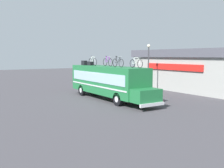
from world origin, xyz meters
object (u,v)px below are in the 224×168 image
Objects in this scene: rooftop_bicycle_2 at (108,62)px; street_lamp at (148,62)px; luggage_bag_1 at (84,63)px; rooftop_bicycle_1 at (93,62)px; rooftop_bicycle_4 at (136,63)px; rooftop_bicycle_3 at (118,62)px; bus at (108,81)px; luggage_bag_2 at (90,63)px.

street_lamp is at bearing 103.41° from rooftop_bicycle_2.
luggage_bag_1 is 3.77m from rooftop_bicycle_2.
rooftop_bicycle_1 is 6.50m from rooftop_bicycle_4.
rooftop_bicycle_3 is at bearing -60.54° from street_lamp.
bus is 2.18× the size of street_lamp.
rooftop_bicycle_4 is (7.12, 0.43, 0.18)m from luggage_bag_2.
bus is at bearing 0.29° from luggage_bag_2.
street_lamp is (-3.74, 6.62, -0.06)m from rooftop_bicycle_3.
rooftop_bicycle_2 is 1.00× the size of rooftop_bicycle_3.
bus is 4.65m from luggage_bag_1.
rooftop_bicycle_3 is (1.57, 0.05, 1.71)m from bus.
street_lamp is (-2.17, 6.67, 1.66)m from bus.
rooftop_bicycle_4 is (6.48, 0.51, -0.02)m from rooftop_bicycle_1.
rooftop_bicycle_3 is (4.38, 0.15, -0.00)m from rooftop_bicycle_1.
luggage_bag_1 is 5.96m from rooftop_bicycle_3.
rooftop_bicycle_1 is at bearing -178.07° from rooftop_bicycle_3.
luggage_bag_1 is at bearing -107.62° from street_lamp.
rooftop_bicycle_3 is at bearing 0.81° from luggage_bag_2.
rooftop_bicycle_3 reaches higher than luggage_bag_1.
luggage_bag_2 is at bearing -176.56° from rooftop_bicycle_4.
rooftop_bicycle_1 reaches higher than rooftop_bicycle_3.
luggage_bag_2 is 5.02m from rooftop_bicycle_3.
street_lamp is at bearing 108.02° from bus.
street_lamp is at bearing 79.19° from luggage_bag_2.
bus is 6.86× the size of rooftop_bicycle_1.
rooftop_bicycle_3 is 2.13m from rooftop_bicycle_4.
rooftop_bicycle_1 is at bearing -175.54° from rooftop_bicycle_4.
street_lamp reaches higher than rooftop_bicycle_2.
luggage_bag_1 is 1.58m from rooftop_bicycle_1.
rooftop_bicycle_2 reaches higher than luggage_bag_1.
street_lamp is (2.21, 6.94, 0.10)m from luggage_bag_1.
bus is 6.84× the size of rooftop_bicycle_3.
street_lamp is (-5.84, 6.26, -0.04)m from rooftop_bicycle_4.
rooftop_bicycle_4 is 8.57m from street_lamp.
rooftop_bicycle_3 is (2.24, -0.32, -0.00)m from rooftop_bicycle_2.
rooftop_bicycle_1 is (1.56, 0.17, 0.16)m from luggage_bag_1.
rooftop_bicycle_4 is at bearing -47.00° from street_lamp.
rooftop_bicycle_4 is at bearing 0.54° from rooftop_bicycle_2.
rooftop_bicycle_2 is (-0.67, 0.37, 1.72)m from bus.
rooftop_bicycle_1 is at bearing -167.78° from rooftop_bicycle_2.
street_lamp reaches higher than rooftop_bicycle_4.
luggage_bag_1 is at bearing -170.23° from rooftop_bicycle_2.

